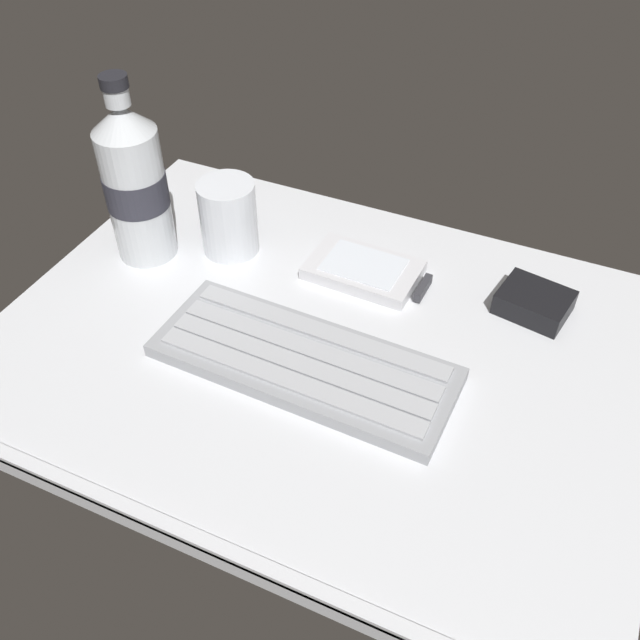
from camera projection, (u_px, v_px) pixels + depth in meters
The scene contains 6 objects.
ground_plane at pixel (319, 350), 69.90cm from camera, with size 64.00×48.00×2.80cm.
keyboard at pixel (303, 361), 66.37cm from camera, with size 29.34×11.92×1.70cm.
handheld_device at pixel (369, 271), 76.30cm from camera, with size 12.99×8.02×1.50cm.
juice_cup at pixel (229, 220), 77.84cm from camera, with size 6.40×6.40×8.50cm.
water_bottle at pixel (135, 183), 73.98cm from camera, with size 6.73×6.73×20.80cm.
charger_block at pixel (534, 302), 71.89cm from camera, with size 7.00×5.60×2.40cm, color black.
Camera 1 is at (20.26, -44.64, 49.15)cm, focal length 39.30 mm.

